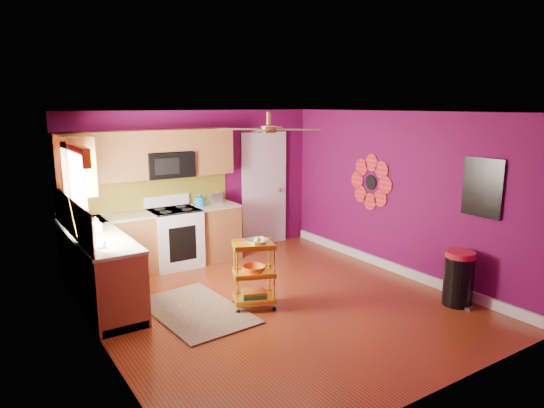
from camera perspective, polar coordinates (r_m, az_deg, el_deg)
ground at (r=6.59m, az=0.59°, el=-11.51°), size 5.00×5.00×0.00m
room_envelope at (r=6.15m, az=0.83°, el=2.66°), size 4.54×5.04×2.52m
lower_cabinets at (r=7.47m, az=-16.03°, el=-5.62°), size 2.81×2.31×0.94m
electric_range at (r=8.03m, az=-11.37°, el=-3.83°), size 0.76×0.66×1.13m
upper_cabinetry at (r=7.56m, az=-16.66°, el=5.13°), size 2.80×2.30×1.26m
left_window at (r=6.26m, az=-22.23°, el=2.92°), size 0.08×1.35×1.08m
panel_door at (r=9.01m, az=-0.94°, el=1.61°), size 0.95×0.11×2.15m
right_wall_art at (r=7.40m, az=16.65°, el=2.22°), size 0.04×2.74×1.04m
ceiling_fan at (r=6.24m, az=-0.40°, el=8.86°), size 1.01×1.01×0.26m
shag_rug at (r=6.40m, az=-8.95°, el=-12.28°), size 1.12×1.70×0.02m
rolling_cart at (r=6.28m, az=-2.06°, el=-7.96°), size 0.63×0.55×0.95m
trash_can at (r=6.86m, az=21.09°, el=-8.16°), size 0.46×0.47×0.72m
teal_kettle at (r=8.07m, az=-8.52°, el=0.31°), size 0.18×0.18×0.21m
toaster at (r=8.29m, az=-6.72°, el=0.69°), size 0.22×0.15×0.18m
soap_bottle_a at (r=6.78m, az=-19.79°, el=-2.36°), size 0.08×0.09×0.19m
soap_bottle_b at (r=7.04m, az=-20.03°, el=-2.02°), size 0.12×0.12×0.15m
counter_dish at (r=7.33m, az=-21.14°, el=-1.94°), size 0.26×0.26×0.06m
counter_cup at (r=6.02m, az=-19.54°, el=-4.50°), size 0.12×0.12×0.10m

